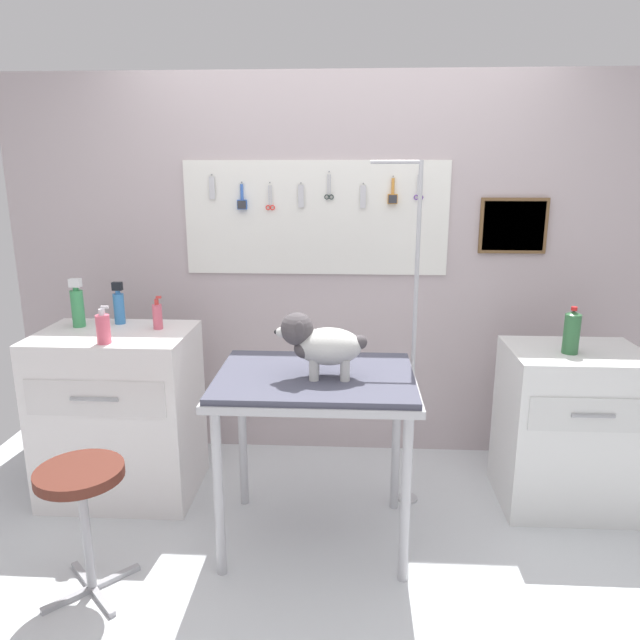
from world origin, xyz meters
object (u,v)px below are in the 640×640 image
Objects in this scene: dog at (320,343)px; cabinet_right at (569,428)px; soda_bottle at (572,332)px; stool at (81,491)px; counter_left at (121,414)px; grooming_table at (315,392)px; grooming_arm at (412,353)px; spray_bottle_short at (103,328)px.

cabinet_right is (1.30, 0.44, -0.58)m from dog.
cabinet_right is at bearing 18.62° from dog.
cabinet_right is 0.55m from soda_bottle.
stool is 2.38m from soda_bottle.
counter_left reaches higher than stool.
grooming_table reaches higher than stool.
grooming_arm is 9.52× the size of spray_bottle_short.
stool is at bearing -157.65° from dog.
grooming_table is 0.51× the size of grooming_arm.
cabinet_right is at bearing 16.83° from grooming_table.
dog is at bearing -20.55° from counter_left.
counter_left is 3.87× the size of soda_bottle.
dog is 1.31m from counter_left.
spray_bottle_short is at bearing 168.57° from dog.
soda_bottle is (1.26, 0.35, 0.21)m from grooming_table.
grooming_table is 1.42m from cabinet_right.
spray_bottle_short is (0.04, -0.20, 0.54)m from counter_left.
spray_bottle_short reaches higher than grooming_table.
cabinet_right is (0.84, 0.03, -0.41)m from grooming_arm.
grooming_arm is 4.36× the size of dog.
stool is (-2.25, -0.83, 0.05)m from cabinet_right.
grooming_arm is 0.63m from dog.
cabinet_right is 3.60× the size of soda_bottle.
counter_left is 0.58m from spray_bottle_short.
stool is at bearing -159.78° from cabinet_right.
soda_bottle is (2.31, 0.17, -0.03)m from spray_bottle_short.
stool is 0.81m from spray_bottle_short.
stool is 3.07× the size of spray_bottle_short.
grooming_table is 0.25m from dog.
counter_left is (-1.56, 0.01, -0.38)m from grooming_arm.
grooming_arm is 1.94× the size of counter_left.
counter_left is at bearing 179.54° from grooming_arm.
dog is 0.71× the size of stool.
soda_bottle reaches higher than counter_left.
grooming_arm is 0.94m from cabinet_right.
stool is (-0.94, -0.43, -0.28)m from grooming_table.
spray_bottle_short is 2.32m from soda_bottle.
soda_bottle reaches higher than stool.
counter_left is at bearing 179.30° from soda_bottle.
grooming_arm is at bearing 41.79° from dog.
grooming_arm reaches higher than cabinet_right.
counter_left is at bearing 160.83° from grooming_table.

